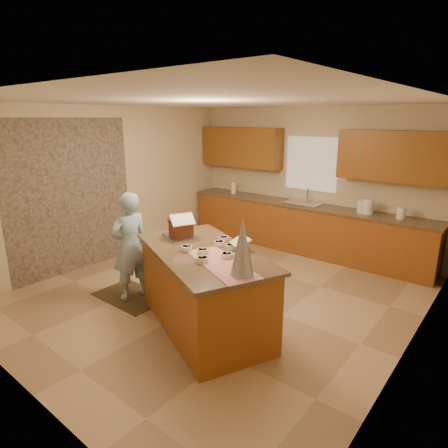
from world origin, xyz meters
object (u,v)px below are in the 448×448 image
at_px(boy, 130,246).
at_px(island_base, 204,290).
at_px(tinsel_tree, 242,247).
at_px(gingerbread_house, 181,227).

bearing_deg(boy, island_base, 101.28).
relative_size(island_base, tinsel_tree, 3.27).
bearing_deg(tinsel_tree, boy, 173.91).
xyz_separation_m(tinsel_tree, gingerbread_house, (-1.35, 0.49, -0.16)).
bearing_deg(island_base, gingerbread_house, -174.81).
bearing_deg(gingerbread_house, tinsel_tree, -20.10).
xyz_separation_m(island_base, tinsel_tree, (0.79, -0.30, 0.81)).
xyz_separation_m(island_base, gingerbread_house, (-0.56, 0.20, 0.66)).
bearing_deg(gingerbread_house, island_base, -19.20).
distance_m(tinsel_tree, boy, 2.16).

